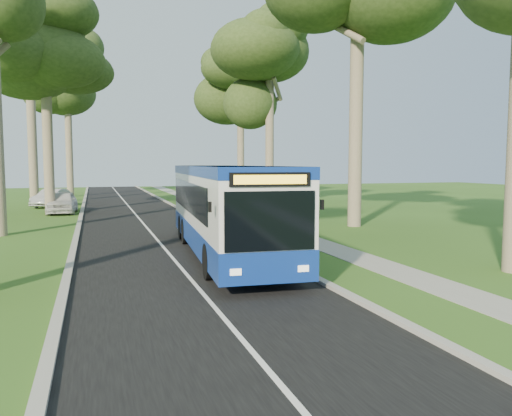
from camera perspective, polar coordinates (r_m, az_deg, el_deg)
The scene contains 17 objects.
ground at distance 19.67m, azimuth 0.50°, elevation -4.99°, with size 120.00×120.00×0.00m, color #31561B.
road at distance 28.69m, azimuth -12.61°, elevation -1.92°, with size 7.00×100.00×0.02m, color black.
kerb_east at distance 29.22m, azimuth -5.77°, elevation -1.60°, with size 0.25×100.00×0.12m, color #9E9B93.
kerb_west at distance 28.57m, azimuth -19.62°, elevation -2.02°, with size 0.25×100.00×0.12m, color #9E9B93.
centre_line at distance 28.69m, azimuth -12.61°, elevation -1.90°, with size 0.12×100.00×0.01m, color white.
footpath at distance 30.00m, azimuth -0.16°, elevation -1.50°, with size 1.50×100.00×0.02m, color gray.
bus at distance 18.72m, azimuth -3.53°, elevation -0.14°, with size 3.57×12.83×3.36m.
bus_stop_sign at distance 17.88m, azimuth 3.91°, elevation -0.54°, with size 0.14×0.38×2.74m.
bus_shelter at distance 24.18m, azimuth 1.91°, elevation 0.77°, with size 2.33×3.05×2.32m.
litter_bin at distance 20.93m, azimuth 1.06°, elevation -3.17°, with size 0.49×0.49×0.87m.
car_white at distance 37.40m, azimuth -21.27°, elevation 0.64°, with size 1.85×4.59×1.57m, color silver.
car_silver at distance 43.29m, azimuth -22.29°, elevation 1.08°, with size 1.52×4.36×1.44m, color #AEAFB6.
tree_west_c at distance 37.25m, azimuth -23.02°, elevation 16.42°, with size 5.20×5.20×14.88m.
tree_west_d at distance 47.73m, azimuth -24.57°, elevation 17.06°, with size 5.20×5.20×18.59m.
tree_west_e at distance 57.16m, azimuth -20.82°, elevation 14.04°, with size 5.20×5.20×17.15m.
tree_east_c at distance 39.20m, azimuth 1.58°, elevation 15.06°, with size 5.20×5.20×13.82m.
tree_east_d at distance 51.10m, azimuth -1.78°, elevation 14.58°, with size 5.20×5.20×16.08m.
Camera 1 is at (-6.17, -18.36, 3.43)m, focal length 35.00 mm.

